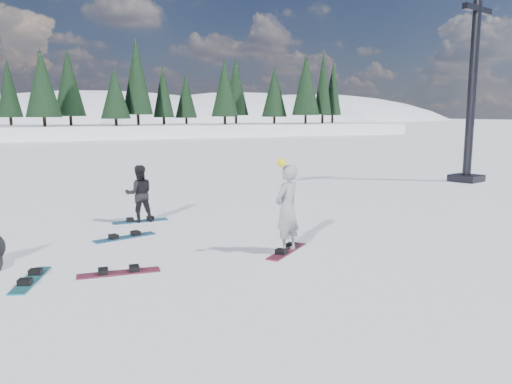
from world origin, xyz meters
TOP-DOWN VIEW (x-y plane):
  - ground at (0.00, 0.00)m, footprint 420.00×420.00m
  - alpine_backdrop at (-11.72, 189.17)m, footprint 412.50×227.00m
  - lift_tower at (12.38, 5.55)m, footprint 2.14×1.47m
  - snowboarder_woman at (-0.06, -1.35)m, footprint 0.82×0.74m
  - snowboarder_man at (-2.37, 3.00)m, footprint 0.80×0.64m
  - snowboard_woman at (-0.06, -1.35)m, footprint 1.35×1.15m
  - snowboard_man at (-2.37, 3.00)m, footprint 1.50×0.28m
  - snowboard_loose_a at (-5.11, -1.18)m, footprint 0.73×1.51m
  - snowboard_loose_b at (-3.61, -1.40)m, footprint 1.52×0.42m
  - snowboard_loose_c at (-3.06, 1.31)m, footprint 1.52×0.66m

SIDE VIEW (x-z plane):
  - alpine_backdrop at x=-11.72m, z-range -40.57..12.63m
  - ground at x=0.00m, z-range 0.00..0.00m
  - snowboard_woman at x=-0.06m, z-range 0.00..0.03m
  - snowboard_man at x=-2.37m, z-range 0.00..0.03m
  - snowboard_loose_a at x=-5.11m, z-range 0.00..0.03m
  - snowboard_loose_b at x=-3.61m, z-range 0.00..0.03m
  - snowboard_loose_c at x=-3.06m, z-range 0.00..0.03m
  - snowboarder_man at x=-2.37m, z-range 0.00..1.57m
  - snowboarder_woman at x=-0.06m, z-range -0.07..1.98m
  - lift_tower at x=12.38m, z-range -0.73..7.13m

